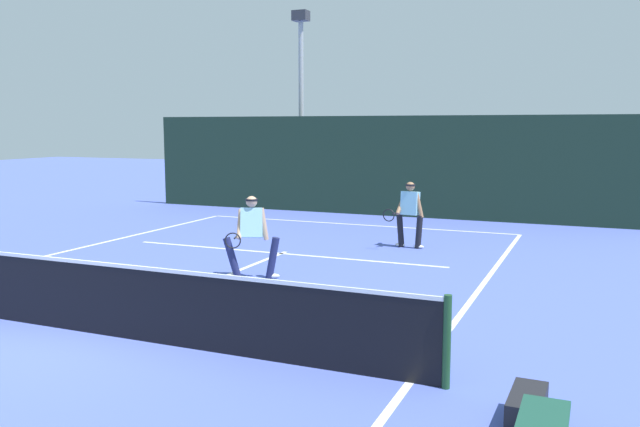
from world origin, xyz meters
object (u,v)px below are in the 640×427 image
(tennis_ball, at_px, (62,281))
(tennis_ball_extra, at_px, (273,298))
(equipment_bag, at_px, (527,409))
(player_far, at_px, (409,212))
(player_near, at_px, (252,234))
(light_pole, at_px, (301,86))

(tennis_ball, relative_size, tennis_ball_extra, 1.00)
(tennis_ball, xyz_separation_m, equipment_bag, (8.45, -2.70, 0.13))
(player_far, height_order, tennis_ball, player_far)
(player_near, relative_size, equipment_bag, 2.06)
(player_far, distance_m, light_pole, 9.88)
(equipment_bag, bearing_deg, light_pole, 32.70)
(light_pole, height_order, equipment_bag, light_pole)
(player_far, bearing_deg, player_near, 73.61)
(player_near, bearing_deg, tennis_ball, 6.50)
(player_near, distance_m, tennis_ball_extra, 1.85)
(player_far, bearing_deg, equipment_bag, 119.89)
(player_near, height_order, tennis_ball_extra, player_near)
(player_near, distance_m, equipment_bag, 6.98)
(tennis_ball, bearing_deg, player_far, 50.11)
(player_far, bearing_deg, light_pole, -41.88)
(player_far, relative_size, tennis_ball_extra, 23.68)
(equipment_bag, bearing_deg, player_far, 23.59)
(light_pole, bearing_deg, tennis_ball, -85.17)
(tennis_ball, distance_m, equipment_bag, 8.88)
(tennis_ball_extra, bearing_deg, tennis_ball, -174.33)
(tennis_ball, bearing_deg, player_near, 28.71)
(player_near, relative_size, light_pole, 0.23)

